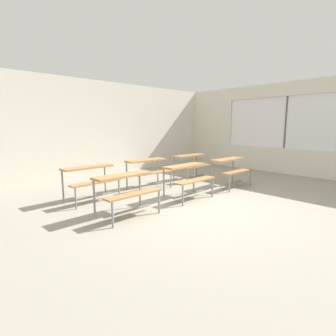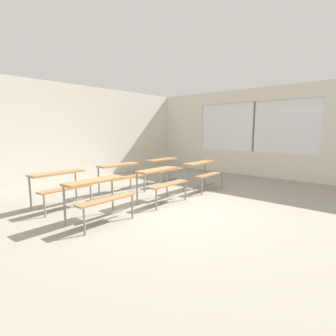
# 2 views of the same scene
# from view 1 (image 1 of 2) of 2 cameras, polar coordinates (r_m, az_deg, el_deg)

# --- Properties ---
(ground) EXTENTS (10.00, 9.00, 0.05)m
(ground) POSITION_cam_1_polar(r_m,az_deg,el_deg) (5.29, 6.12, -8.71)
(ground) COLOR gray
(wall_back) EXTENTS (10.00, 0.12, 3.00)m
(wall_back) POSITION_cam_1_polar(r_m,az_deg,el_deg) (8.68, -16.88, 8.19)
(wall_back) COLOR silver
(wall_back) RESTS_ON ground
(wall_right) EXTENTS (0.12, 9.00, 3.00)m
(wall_right) POSITION_cam_1_polar(r_m,az_deg,el_deg) (9.35, 27.77, 7.25)
(wall_right) COLOR silver
(wall_right) RESTS_ON ground
(desk_bench_r0c0) EXTENTS (1.12, 0.64, 0.74)m
(desk_bench_r0c0) POSITION_cam_1_polar(r_m,az_deg,el_deg) (4.67, -9.02, -3.69)
(desk_bench_r0c0) COLOR #A87547
(desk_bench_r0c0) RESTS_ON ground
(desk_bench_r0c1) EXTENTS (1.12, 0.63, 0.74)m
(desk_bench_r0c1) POSITION_cam_1_polar(r_m,az_deg,el_deg) (5.75, 4.39, -1.17)
(desk_bench_r0c1) COLOR #A87547
(desk_bench_r0c1) RESTS_ON ground
(desk_bench_r0c2) EXTENTS (1.11, 0.61, 0.74)m
(desk_bench_r0c2) POSITION_cam_1_polar(r_m,az_deg,el_deg) (7.01, 13.51, 0.49)
(desk_bench_r0c2) COLOR #A87547
(desk_bench_r0c2) RESTS_ON ground
(desk_bench_r1c0) EXTENTS (1.13, 0.64, 0.74)m
(desk_bench_r1c0) POSITION_cam_1_polar(r_m,az_deg,el_deg) (5.76, -16.50, -1.50)
(desk_bench_r1c0) COLOR #A87547
(desk_bench_r1c0) RESTS_ON ground
(desk_bench_r1c1) EXTENTS (1.11, 0.62, 0.74)m
(desk_bench_r1c1) POSITION_cam_1_polar(r_m,az_deg,el_deg) (6.67, -4.25, 0.27)
(desk_bench_r1c1) COLOR #A87547
(desk_bench_r1c1) RESTS_ON ground
(desk_bench_r1c2) EXTENTS (1.10, 0.60, 0.74)m
(desk_bench_r1c2) POSITION_cam_1_polar(r_m,az_deg,el_deg) (7.74, 5.24, 1.51)
(desk_bench_r1c2) COLOR #A87547
(desk_bench_r1c2) RESTS_ON ground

